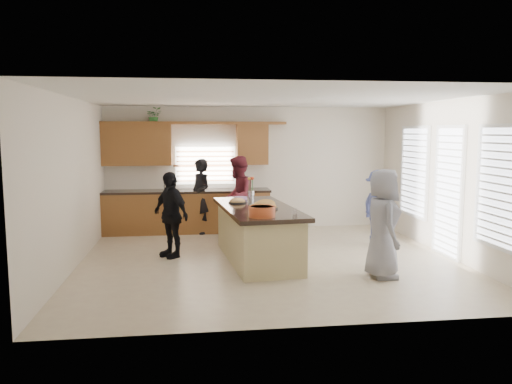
{
  "coord_description": "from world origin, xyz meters",
  "views": [
    {
      "loc": [
        -1.32,
        -8.4,
        2.25
      ],
      "look_at": [
        -0.16,
        0.52,
        1.15
      ],
      "focal_mm": 35.0,
      "sensor_mm": 36.0,
      "label": 1
    }
  ],
  "objects": [
    {
      "name": "woman_right_back",
      "position": [
        2.34,
        0.93,
        0.75
      ],
      "size": [
        0.72,
        1.05,
        1.5
      ],
      "primitive_type": "imported",
      "rotation": [
        0.0,
        0.0,
        1.75
      ],
      "color": "#3F4989",
      "rests_on": "ground"
    },
    {
      "name": "platter_back",
      "position": [
        -0.5,
        0.54,
        0.98
      ],
      "size": [
        0.33,
        0.33,
        0.13
      ],
      "color": "black",
      "rests_on": "island"
    },
    {
      "name": "back_cabinetry",
      "position": [
        -1.47,
        2.73,
        0.91
      ],
      "size": [
        4.08,
        0.66,
        2.46
      ],
      "color": "brown",
      "rests_on": "ground"
    },
    {
      "name": "right_wall_glazing",
      "position": [
        3.22,
        -0.13,
        1.34
      ],
      "size": [
        0.06,
        4.0,
        2.25
      ],
      "color": "white",
      "rests_on": "ground"
    },
    {
      "name": "potted_plant",
      "position": [
        -2.11,
        2.82,
        2.58
      ],
      "size": [
        0.37,
        0.34,
        0.36
      ],
      "primitive_type": "imported",
      "rotation": [
        0.0,
        0.0,
        0.19
      ],
      "color": "#327930",
      "rests_on": "back_cabinetry"
    },
    {
      "name": "platter_front",
      "position": [
        -0.12,
        -0.18,
        0.98
      ],
      "size": [
        0.49,
        0.49,
        0.2
      ],
      "color": "black",
      "rests_on": "island"
    },
    {
      "name": "floor",
      "position": [
        0.0,
        0.0,
        0.0
      ],
      "size": [
        6.5,
        6.5,
        0.0
      ],
      "primitive_type": "plane",
      "color": "beige",
      "rests_on": "ground"
    },
    {
      "name": "clear_cup",
      "position": [
        0.28,
        -0.83,
        1.0
      ],
      "size": [
        0.08,
        0.08,
        0.09
      ],
      "primitive_type": "cylinder",
      "color": "white",
      "rests_on": "island"
    },
    {
      "name": "flower_vase",
      "position": [
        -0.17,
        1.21,
        1.16
      ],
      "size": [
        0.14,
        0.14,
        0.42
      ],
      "color": "silver",
      "rests_on": "island"
    },
    {
      "name": "salad_bowl",
      "position": [
        -0.26,
        -0.98,
        1.04
      ],
      "size": [
        0.41,
        0.41,
        0.16
      ],
      "color": "#C44D23",
      "rests_on": "island"
    },
    {
      "name": "woman_left_back",
      "position": [
        -1.13,
        2.53,
        0.83
      ],
      "size": [
        0.64,
        0.72,
        1.65
      ],
      "primitive_type": "imported",
      "rotation": [
        0.0,
        0.0,
        -1.06
      ],
      "color": "black",
      "rests_on": "ground"
    },
    {
      "name": "room_shell",
      "position": [
        0.0,
        0.0,
        1.9
      ],
      "size": [
        6.52,
        6.02,
        2.81
      ],
      "color": "silver",
      "rests_on": "ground"
    },
    {
      "name": "woman_left_front",
      "position": [
        -1.7,
        0.51,
        0.77
      ],
      "size": [
        0.86,
        0.94,
        1.54
      ],
      "primitive_type": "imported",
      "rotation": [
        0.0,
        0.0,
        -0.89
      ],
      "color": "black",
      "rests_on": "ground"
    },
    {
      "name": "island",
      "position": [
        -0.19,
        0.07,
        0.45
      ],
      "size": [
        1.41,
        2.8,
        0.95
      ],
      "rotation": [
        0.0,
        0.0,
        0.1
      ],
      "color": "#C8B87C",
      "rests_on": "ground"
    },
    {
      "name": "plate_stack",
      "position": [
        -0.39,
        1.02,
        0.98
      ],
      "size": [
        0.23,
        0.23,
        0.05
      ],
      "primitive_type": "cylinder",
      "color": "#CD98DE",
      "rests_on": "island"
    },
    {
      "name": "woman_left_mid",
      "position": [
        -0.36,
        1.96,
        0.87
      ],
      "size": [
        0.87,
        1.0,
        1.74
      ],
      "primitive_type": "imported",
      "rotation": [
        0.0,
        0.0,
        -1.86
      ],
      "color": "maroon",
      "rests_on": "ground"
    },
    {
      "name": "platter_mid",
      "position": [
        -0.02,
        0.23,
        0.98
      ],
      "size": [
        0.37,
        0.37,
        0.15
      ],
      "color": "black",
      "rests_on": "island"
    },
    {
      "name": "woman_right_front",
      "position": [
        1.58,
        -1.19,
        0.84
      ],
      "size": [
        0.59,
        0.86,
        1.68
      ],
      "primitive_type": "imported",
      "rotation": [
        0.0,
        0.0,
        1.5
      ],
      "color": "gray",
      "rests_on": "ground"
    }
  ]
}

